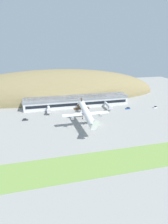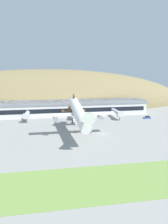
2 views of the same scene
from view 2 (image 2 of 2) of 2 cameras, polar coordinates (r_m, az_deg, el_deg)
ground_plane at (r=106.00m, az=4.88°, el=-5.70°), size 368.14×368.14×0.00m
grass_strip_foreground at (r=66.74m, az=15.24°, el=-16.39°), size 331.33×20.47×0.08m
hill_backdrop at (r=193.30m, az=-10.00°, el=1.75°), size 254.79×79.66×62.01m
terminal_building at (r=148.89m, az=-3.27°, el=1.37°), size 103.35×16.03×9.87m
jetway_0 at (r=134.26m, az=-14.72°, el=-0.72°), size 3.38×12.85×5.43m
jetway_1 at (r=135.41m, az=-2.69°, el=-0.27°), size 3.38×11.80×5.43m
jetway_2 at (r=139.31m, az=8.60°, el=-0.07°), size 3.38×16.07×5.43m
cargo_airplane at (r=100.14m, az=-1.46°, el=-0.16°), size 34.99×48.78×12.17m
service_car_2 at (r=143.96m, az=16.15°, el=-1.36°), size 4.55×1.84×1.67m
fuel_truck at (r=126.39m, az=-1.39°, el=-2.26°), size 6.62×2.40×3.03m
traffic_cone_0 at (r=111.94m, az=-12.78°, el=-4.88°), size 0.52×0.52×0.58m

